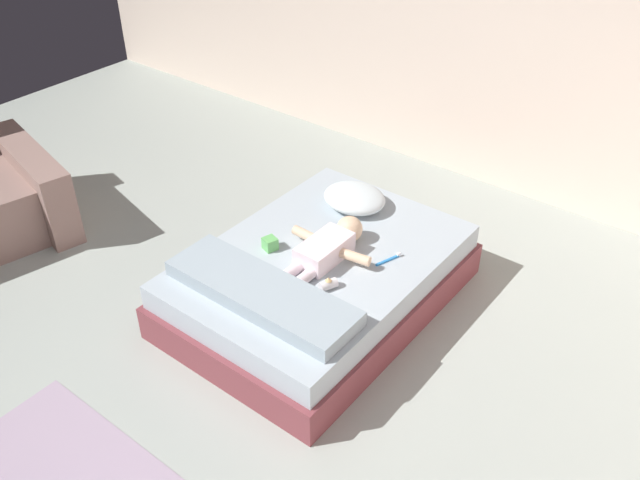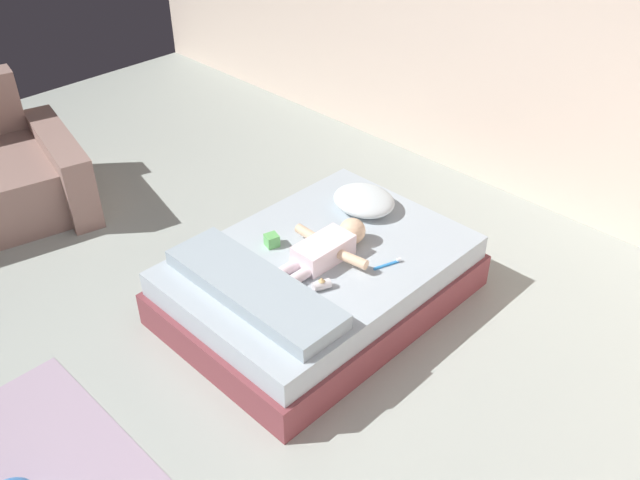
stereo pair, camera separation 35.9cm
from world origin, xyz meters
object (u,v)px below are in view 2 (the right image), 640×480
bed (320,280)px  toy_block (272,240)px  pillow (364,200)px  baby_bottle (322,284)px  toothbrush (388,264)px  baby (329,247)px

bed → toy_block: 0.36m
pillow → baby_bottle: bearing=-63.9°
toothbrush → toy_block: 0.68m
baby → toy_block: bearing=-152.8°
toy_block → bed: bearing=27.2°
bed → baby_bottle: size_ratio=15.70×
toy_block → pillow: bearing=80.1°
toothbrush → pillow: bearing=145.0°
toothbrush → baby_bottle: (-0.12, -0.40, 0.02)m
bed → toy_block: toy_block is taller
toothbrush → baby_bottle: 0.42m
toy_block → baby_bottle: 0.49m
bed → baby_bottle: bearing=-43.8°
baby → toothbrush: baby is taller
bed → pillow: 0.60m
bed → pillow: bearing=105.0°
bed → baby: (0.05, 0.02, 0.25)m
bed → toothbrush: toothbrush is taller
baby_bottle → toothbrush: bearing=73.7°
toothbrush → toy_block: toy_block is taller
pillow → toothbrush: (0.48, -0.34, -0.06)m
baby → baby_bottle: size_ratio=5.88×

